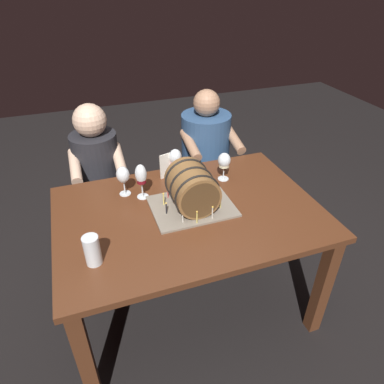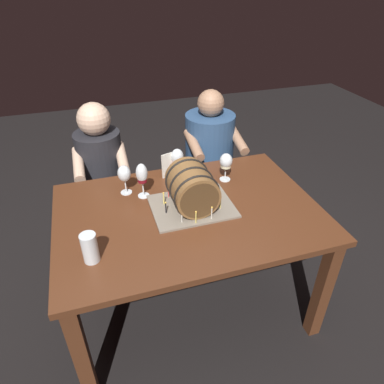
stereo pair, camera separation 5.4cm
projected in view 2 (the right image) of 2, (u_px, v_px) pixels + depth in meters
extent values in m
plane|color=black|center=(189.00, 301.00, 2.31)|extent=(8.00, 8.00, 0.00)
cube|color=#562D19|center=(189.00, 213.00, 1.90)|extent=(1.42, 0.97, 0.03)
cube|color=#562D19|center=(82.00, 356.00, 1.61)|extent=(0.07, 0.07, 0.72)
cube|color=#562D19|center=(323.00, 290.00, 1.94)|extent=(0.07, 0.07, 0.72)
cube|color=#562D19|center=(76.00, 239.00, 2.29)|extent=(0.07, 0.07, 0.72)
cube|color=#562D19|center=(255.00, 205.00, 2.61)|extent=(0.07, 0.07, 0.72)
cube|color=gray|center=(192.00, 206.00, 1.92)|extent=(0.44, 0.34, 0.01)
cylinder|color=brown|center=(192.00, 187.00, 1.85)|extent=(0.24, 0.26, 0.24)
cylinder|color=#4F371E|center=(200.00, 201.00, 1.74)|extent=(0.21, 0.00, 0.21)
cylinder|color=#4F371E|center=(185.00, 175.00, 1.95)|extent=(0.21, 0.00, 0.21)
torus|color=black|center=(197.00, 196.00, 1.78)|extent=(0.25, 0.01, 0.25)
torus|color=black|center=(192.00, 187.00, 1.85)|extent=(0.25, 0.01, 0.25)
torus|color=black|center=(187.00, 179.00, 1.92)|extent=(0.25, 0.01, 0.25)
cylinder|color=#D64C47|center=(218.00, 194.00, 1.94)|extent=(0.01, 0.01, 0.07)
sphere|color=#F9C64C|center=(218.00, 188.00, 1.92)|extent=(0.01, 0.01, 0.01)
cylinder|color=#D64C47|center=(211.00, 189.00, 1.98)|extent=(0.01, 0.01, 0.07)
sphere|color=#F9C64C|center=(212.00, 183.00, 1.96)|extent=(0.01, 0.01, 0.01)
cylinder|color=#EAD666|center=(195.00, 185.00, 2.02)|extent=(0.01, 0.01, 0.07)
sphere|color=#F9C64C|center=(195.00, 179.00, 2.00)|extent=(0.01, 0.01, 0.01)
cylinder|color=black|center=(181.00, 186.00, 2.01)|extent=(0.01, 0.01, 0.07)
sphere|color=#F9C64C|center=(181.00, 180.00, 1.99)|extent=(0.01, 0.01, 0.01)
cylinder|color=#D64C47|center=(168.00, 192.00, 1.96)|extent=(0.01, 0.01, 0.07)
sphere|color=#F9C64C|center=(168.00, 186.00, 1.94)|extent=(0.01, 0.01, 0.01)
cylinder|color=#EAD666|center=(164.00, 199.00, 1.90)|extent=(0.01, 0.01, 0.07)
sphere|color=#F9C64C|center=(163.00, 193.00, 1.88)|extent=(0.01, 0.01, 0.01)
cylinder|color=black|center=(166.00, 209.00, 1.84)|extent=(0.01, 0.01, 0.06)
sphere|color=#F9C64C|center=(166.00, 203.00, 1.82)|extent=(0.01, 0.01, 0.01)
cylinder|color=silver|center=(182.00, 217.00, 1.77)|extent=(0.01, 0.01, 0.06)
sphere|color=#F9C64C|center=(182.00, 212.00, 1.75)|extent=(0.01, 0.01, 0.01)
cylinder|color=#EAD666|center=(196.00, 218.00, 1.77)|extent=(0.01, 0.01, 0.06)
sphere|color=#F9C64C|center=(196.00, 212.00, 1.74)|extent=(0.01, 0.01, 0.01)
cylinder|color=silver|center=(212.00, 213.00, 1.80)|extent=(0.01, 0.01, 0.07)
sphere|color=#F9C64C|center=(212.00, 207.00, 1.77)|extent=(0.01, 0.01, 0.01)
cylinder|color=#EAD666|center=(220.00, 204.00, 1.87)|extent=(0.01, 0.01, 0.06)
sphere|color=#F9C64C|center=(221.00, 198.00, 1.86)|extent=(0.01, 0.01, 0.01)
cylinder|color=white|center=(126.00, 192.00, 2.04)|extent=(0.07, 0.07, 0.00)
cylinder|color=white|center=(126.00, 186.00, 2.02)|extent=(0.01, 0.01, 0.08)
ellipsoid|color=white|center=(124.00, 173.00, 1.97)|extent=(0.08, 0.08, 0.10)
cylinder|color=white|center=(144.00, 196.00, 2.01)|extent=(0.07, 0.07, 0.00)
cylinder|color=white|center=(143.00, 189.00, 1.98)|extent=(0.01, 0.01, 0.09)
ellipsoid|color=white|center=(142.00, 173.00, 1.93)|extent=(0.07, 0.07, 0.12)
cylinder|color=maroon|center=(142.00, 178.00, 1.94)|extent=(0.05, 0.05, 0.05)
cylinder|color=white|center=(178.00, 175.00, 2.21)|extent=(0.06, 0.06, 0.00)
cylinder|color=white|center=(178.00, 169.00, 2.18)|extent=(0.01, 0.01, 0.08)
ellipsoid|color=white|center=(177.00, 156.00, 2.13)|extent=(0.08, 0.08, 0.10)
cylinder|color=pink|center=(177.00, 160.00, 2.15)|extent=(0.06, 0.06, 0.04)
cylinder|color=white|center=(225.00, 179.00, 2.16)|extent=(0.07, 0.07, 0.00)
cylinder|color=white|center=(225.00, 173.00, 2.14)|extent=(0.01, 0.01, 0.08)
ellipsoid|color=white|center=(226.00, 161.00, 2.09)|extent=(0.08, 0.08, 0.09)
cylinder|color=beige|center=(226.00, 165.00, 2.10)|extent=(0.06, 0.06, 0.03)
cylinder|color=white|center=(90.00, 248.00, 1.54)|extent=(0.07, 0.07, 0.15)
cylinder|color=#C6842D|center=(91.00, 252.00, 1.55)|extent=(0.07, 0.07, 0.10)
cylinder|color=white|center=(89.00, 242.00, 1.52)|extent=(0.07, 0.07, 0.01)
cube|color=silver|center=(170.00, 165.00, 2.16)|extent=(0.11, 0.04, 0.16)
cube|color=black|center=(110.00, 216.00, 2.72)|extent=(0.34, 0.32, 0.45)
cylinder|color=#232328|center=(101.00, 164.00, 2.46)|extent=(0.32, 0.32, 0.48)
sphere|color=beige|center=(94.00, 119.00, 2.28)|extent=(0.22, 0.22, 0.22)
cylinder|color=beige|center=(122.00, 159.00, 2.34)|extent=(0.07, 0.31, 0.14)
cylinder|color=beige|center=(78.00, 164.00, 2.27)|extent=(0.07, 0.31, 0.14)
cube|color=#1B2D46|center=(208.00, 199.00, 2.92)|extent=(0.34, 0.32, 0.45)
cylinder|color=#2D4C75|center=(209.00, 147.00, 2.66)|extent=(0.37, 0.37, 0.51)
sphere|color=#A87A5B|center=(211.00, 103.00, 2.47)|extent=(0.19, 0.19, 0.19)
cylinder|color=#A87A5B|center=(237.00, 139.00, 2.53)|extent=(0.07, 0.31, 0.14)
cylinder|color=#A87A5B|center=(194.00, 145.00, 2.45)|extent=(0.07, 0.31, 0.14)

